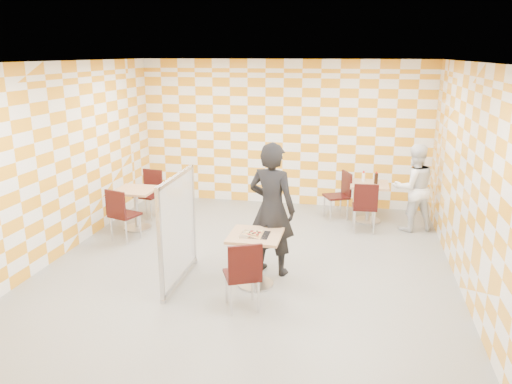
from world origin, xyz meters
TOP-DOWN VIEW (x-y plane):
  - room_shell at (0.00, 0.54)m, footprint 7.00×7.00m
  - main_table at (0.23, -0.48)m, footprint 0.70×0.70m
  - second_table at (1.79, 2.62)m, footprint 0.70×0.70m
  - empty_table at (-2.36, 1.36)m, footprint 0.70×0.70m
  - chair_main_front at (0.24, -1.23)m, footprint 0.56×0.57m
  - chair_second_front at (1.71, 1.96)m, footprint 0.44×0.45m
  - chair_second_side at (1.26, 2.68)m, footprint 0.57×0.56m
  - chair_empty_near at (-2.33, 0.70)m, footprint 0.53×0.54m
  - chair_empty_far at (-2.39, 2.08)m, footprint 0.49×0.50m
  - partition at (-0.83, -0.58)m, footprint 0.08×1.38m
  - man_dark at (0.37, 0.00)m, footprint 0.80×0.64m
  - man_white at (2.55, 2.31)m, footprint 0.93×0.82m
  - pizza_on_foil at (0.23, -0.50)m, footprint 0.40×0.40m
  - sport_bottle at (1.67, 2.76)m, footprint 0.06×0.06m
  - soda_bottle at (1.90, 2.62)m, footprint 0.07×0.07m

SIDE VIEW (x-z plane):
  - main_table at x=0.23m, z-range 0.13..0.88m
  - second_table at x=1.79m, z-range 0.13..0.88m
  - empty_table at x=-2.36m, z-range 0.13..0.88m
  - chair_main_front at x=0.24m, z-range 0.08..1.01m
  - chair_second_front at x=1.71m, z-range 0.08..1.01m
  - chair_second_side at x=1.26m, z-range 0.08..1.01m
  - chair_empty_near at x=-2.33m, z-range 0.08..1.01m
  - chair_empty_far at x=-2.39m, z-range 0.08..1.01m
  - pizza_on_foil at x=0.23m, z-range 0.74..0.79m
  - man_white at x=2.55m, z-range 0.00..1.58m
  - partition at x=-0.83m, z-range 0.02..1.57m
  - sport_bottle at x=1.67m, z-range 0.74..0.94m
  - soda_bottle at x=1.90m, z-range 0.74..0.97m
  - man_dark at x=0.37m, z-range 0.00..1.93m
  - room_shell at x=0.00m, z-range -2.00..5.00m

